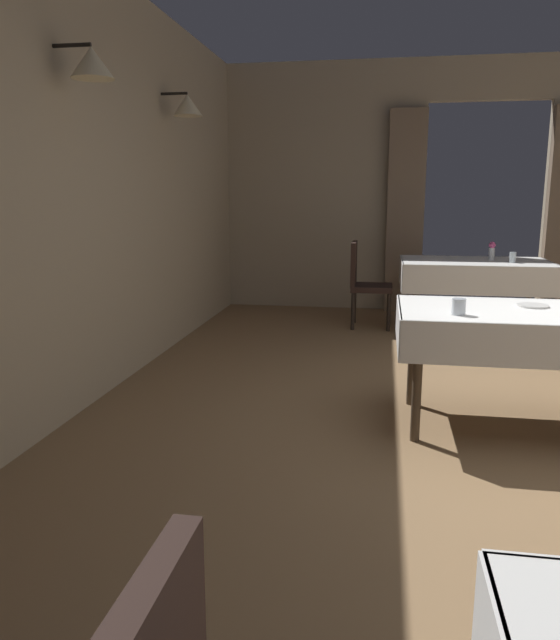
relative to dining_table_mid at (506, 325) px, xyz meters
name	(u,v)px	position (x,y,z in m)	size (l,w,h in m)	color
wall_left	(54,182)	(-2.78, -0.23, 0.85)	(0.49, 8.40, 3.00)	tan
wall_back	(484,188)	(0.41, 3.95, 0.85)	(6.40, 0.27, 3.00)	tan
dining_table_mid	(506,325)	(0.00, 0.00, 0.00)	(1.30, 0.89, 0.75)	#4C3D2D
dining_table_far	(475,269)	(0.20, 2.82, 0.00)	(1.53, 0.99, 0.75)	#4C3D2D
chair_far_left	(364,280)	(-0.95, 2.82, -0.14)	(0.44, 0.44, 0.93)	black
plate_mid_a	(533,306)	(0.18, 0.13, 0.10)	(0.19, 0.19, 0.01)	white
glass_mid_b	(459,307)	(-0.31, -0.22, 0.14)	(0.08, 0.08, 0.09)	silver
flower_vase_far	(492,250)	(0.37, 2.88, 0.20)	(0.07, 0.07, 0.19)	silver
glass_far_b	(513,257)	(0.55, 2.69, 0.15)	(0.06, 0.06, 0.11)	silver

